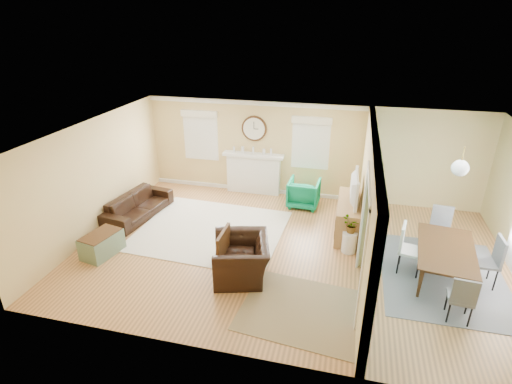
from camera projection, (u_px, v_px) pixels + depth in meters
floor at (289, 252)px, 8.61m from camera, size 9.00×9.00×0.00m
wall_back at (309, 152)px, 10.74m from camera, size 9.00×0.02×2.60m
wall_front at (256, 288)px, 5.42m from camera, size 9.00×0.02×2.60m
wall_left at (95, 177)px, 9.05m from camera, size 0.02×6.00×2.60m
ceiling at (293, 135)px, 7.55m from camera, size 9.00×6.00×0.02m
partition at (368, 196)px, 7.98m from camera, size 0.17×6.00×2.60m
fireplace at (254, 173)px, 11.25m from camera, size 1.70×0.30×1.17m
wall_clock at (254, 129)px, 10.81m from camera, size 0.70×0.07×0.70m
window_left at (201, 132)px, 11.21m from camera, size 1.05×0.13×1.42m
window_right at (311, 139)px, 10.54m from camera, size 1.05×0.13×1.42m
pendant at (460, 168)px, 7.06m from camera, size 0.30×0.30×0.55m
rug_cream at (211, 230)px, 9.45m from camera, size 3.45×3.03×0.02m
rug_jute at (304, 310)px, 6.91m from camera, size 2.30×1.95×0.01m
rug_grey at (442, 276)px, 7.80m from camera, size 2.29×2.86×0.01m
sofa at (138, 206)px, 10.01m from camera, size 1.07×2.09×0.58m
eames_chair at (241, 258)px, 7.69m from camera, size 1.33×1.43×0.78m
green_chair at (304, 193)px, 10.53m from camera, size 0.83×0.85×0.74m
trunk at (102, 244)px, 8.44m from camera, size 0.68×0.93×0.49m
credenza at (348, 217)px, 9.23m from camera, size 0.55×1.62×0.80m
tv at (351, 188)px, 8.93m from camera, size 0.18×1.16×0.67m
garden_stool at (349, 242)px, 8.53m from camera, size 0.31×0.31×0.46m
potted_plant at (351, 225)px, 8.36m from camera, size 0.44×0.45×0.38m
dining_table at (445, 263)px, 7.67m from camera, size 1.24×1.94×0.64m
dining_chair_n at (441, 226)px, 8.51m from camera, size 0.45×0.45×0.95m
dining_chair_s at (462, 293)px, 6.52m from camera, size 0.43×0.43×0.89m
dining_chair_w at (412, 246)px, 7.72m from camera, size 0.53×0.53×1.01m
dining_chair_e at (486, 257)px, 7.36m from camera, size 0.46×0.46×1.01m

